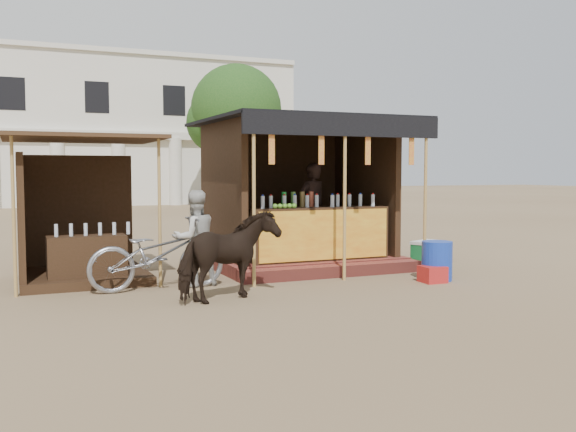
# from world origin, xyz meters

# --- Properties ---
(ground) EXTENTS (120.00, 120.00, 0.00)m
(ground) POSITION_xyz_m (0.00, 0.00, 0.00)
(ground) COLOR #846B4C
(ground) RESTS_ON ground
(main_stall) EXTENTS (3.60, 3.61, 2.78)m
(main_stall) POSITION_xyz_m (1.02, 3.36, 1.03)
(main_stall) COLOR brown
(main_stall) RESTS_ON ground
(secondary_stall) EXTENTS (2.40, 2.40, 2.38)m
(secondary_stall) POSITION_xyz_m (-3.17, 3.24, 0.85)
(secondary_stall) COLOR #341F13
(secondary_stall) RESTS_ON ground
(cow) EXTENTS (1.64, 1.19, 1.26)m
(cow) POSITION_xyz_m (-1.30, 0.69, 0.63)
(cow) COLOR black
(cow) RESTS_ON ground
(motorbike) EXTENTS (2.11, 0.78, 1.10)m
(motorbike) POSITION_xyz_m (-2.05, 1.89, 0.55)
(motorbike) COLOR gray
(motorbike) RESTS_ON ground
(bystander) EXTENTS (0.81, 0.68, 1.52)m
(bystander) POSITION_xyz_m (-1.43, 2.00, 0.76)
(bystander) COLOR #BAB9B3
(bystander) RESTS_ON ground
(blue_barrel) EXTENTS (0.65, 0.65, 0.65)m
(blue_barrel) POSITION_xyz_m (2.42, 0.94, 0.33)
(blue_barrel) COLOR #1635A8
(blue_barrel) RESTS_ON ground
(red_crate) EXTENTS (0.38, 0.37, 0.27)m
(red_crate) POSITION_xyz_m (2.23, 0.80, 0.13)
(red_crate) COLOR #AE1E1D
(red_crate) RESTS_ON ground
(cooler) EXTENTS (0.76, 0.67, 0.46)m
(cooler) POSITION_xyz_m (3.38, 2.53, 0.23)
(cooler) COLOR #1A7537
(cooler) RESTS_ON ground
(background_building) EXTENTS (26.00, 7.45, 8.18)m
(background_building) POSITION_xyz_m (-2.00, 29.94, 3.98)
(background_building) COLOR silver
(background_building) RESTS_ON ground
(tree) EXTENTS (4.50, 4.40, 7.00)m
(tree) POSITION_xyz_m (5.81, 22.14, 4.63)
(tree) COLOR #382314
(tree) RESTS_ON ground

